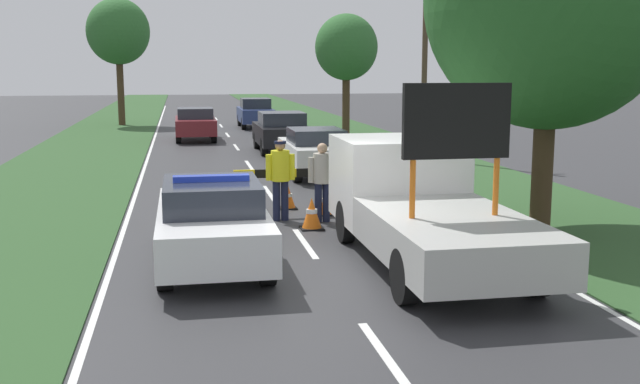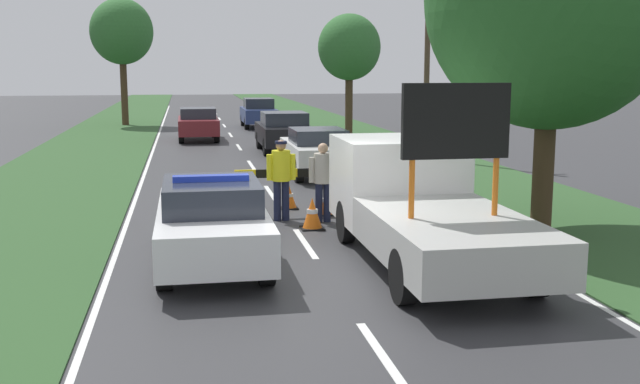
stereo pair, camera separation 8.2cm
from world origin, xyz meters
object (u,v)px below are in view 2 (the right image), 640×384
traffic_cone_behind_barrier (289,197)px  roadside_tree_near_left (122,32)px  police_car (212,221)px  traffic_cone_centre_front (326,202)px  pedestrian_civilian (323,176)px  roadside_tree_near_right (349,48)px  queued_car_wagon_maroon (198,123)px  road_barrier (297,177)px  work_truck (419,202)px  traffic_cone_near_police (312,213)px  traffic_cone_near_truck (201,219)px  traffic_cone_lane_edge (401,194)px  police_officer (281,173)px  queued_car_van_white (317,150)px  queued_car_hatch_blue (258,113)px  queued_car_sedan_black (284,131)px  utility_pole (428,38)px

traffic_cone_behind_barrier → roadside_tree_near_left: 28.17m
police_car → traffic_cone_centre_front: police_car is taller
pedestrian_civilian → roadside_tree_near_right: bearing=65.7°
police_car → queued_car_wagon_maroon: police_car is taller
road_barrier → traffic_cone_behind_barrier: size_ratio=4.98×
work_truck → traffic_cone_near_police: work_truck is taller
traffic_cone_near_truck → traffic_cone_behind_barrier: bearing=45.2°
roadside_tree_near_right → traffic_cone_lane_edge: bearing=-98.8°
pedestrian_civilian → traffic_cone_near_police: bearing=-128.2°
police_officer → traffic_cone_centre_front: size_ratio=3.02×
traffic_cone_near_police → queued_car_van_white: 7.81m
work_truck → road_barrier: 4.55m
traffic_cone_behind_barrier → queued_car_hatch_blue: (1.64, 24.21, 0.54)m
road_barrier → police_officer: (-0.44, -0.61, 0.18)m
traffic_cone_centre_front → roadside_tree_near_left: (-6.52, 28.01, 4.99)m
police_officer → traffic_cone_near_police: 1.34m
work_truck → queued_car_van_white: (0.00, 10.33, -0.22)m
road_barrier → queued_car_sedan_black: queued_car_sedan_black is taller
traffic_cone_behind_barrier → roadside_tree_near_left: (-5.79, 27.11, 5.00)m
queued_car_van_white → road_barrier: bearing=75.8°
traffic_cone_near_police → pedestrian_civilian: bearing=62.2°
traffic_cone_near_truck → utility_pole: 14.25m
traffic_cone_lane_edge → roadside_tree_near_left: size_ratio=0.10×
queued_car_hatch_blue → queued_car_wagon_maroon: bearing=63.4°
road_barrier → traffic_cone_centre_front: size_ratio=4.83×
queued_car_van_white → queued_car_sedan_black: size_ratio=0.97×
roadside_tree_near_left → queued_car_van_white: bearing=-71.2°
police_officer → queued_car_wagon_maroon: size_ratio=0.43×
police_officer → traffic_cone_near_police: (0.52, -0.99, -0.73)m
traffic_cone_near_truck → pedestrian_civilian: bearing=10.2°
road_barrier → roadside_tree_near_left: 28.80m
queued_car_van_white → work_truck: bearing=90.0°
roadside_tree_near_right → queued_car_van_white: bearing=-106.4°
traffic_cone_centre_front → queued_car_van_white: 6.30m
traffic_cone_near_truck → roadside_tree_near_left: roadside_tree_near_left is taller
traffic_cone_centre_front → queued_car_sedan_black: queued_car_sedan_black is taller
traffic_cone_lane_edge → utility_pole: bearing=68.6°
traffic_cone_behind_barrier → utility_pole: (6.22, 8.66, 4.07)m
pedestrian_civilian → traffic_cone_near_truck: pedestrian_civilian is taller
traffic_cone_behind_barrier → utility_pole: bearing=54.3°
queued_car_van_white → traffic_cone_centre_front: bearing=81.9°
pedestrian_civilian → utility_pole: (5.71, 10.33, 3.34)m
traffic_cone_near_truck → traffic_cone_behind_barrier: size_ratio=0.94×
police_officer → queued_car_hatch_blue: (1.99, 25.56, -0.24)m
work_truck → pedestrian_civilian: bearing=-72.4°
traffic_cone_behind_barrier → queued_car_van_white: size_ratio=0.14×
queued_car_hatch_blue → police_officer: bearing=85.5°
queued_car_wagon_maroon → pedestrian_civilian: bearing=97.0°
traffic_cone_near_truck → queued_car_van_white: bearing=63.3°
police_car → traffic_cone_near_police: 3.33m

